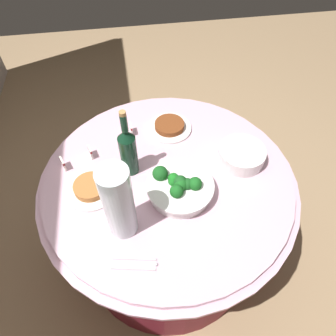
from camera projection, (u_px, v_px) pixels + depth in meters
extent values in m
plane|color=#9E7F5B|center=(168.00, 246.00, 1.89)|extent=(6.00, 6.00, 0.00)
cylinder|color=maroon|center=(168.00, 219.00, 1.63)|extent=(1.01, 1.01, 0.69)
cylinder|color=#E0B2C6|center=(168.00, 180.00, 1.35)|extent=(1.16, 1.16, 0.02)
cylinder|color=#E0B2C6|center=(168.00, 177.00, 1.33)|extent=(1.10, 1.10, 0.03)
cylinder|color=white|center=(180.00, 189.00, 1.24)|extent=(0.26, 0.26, 0.05)
cylinder|color=white|center=(180.00, 185.00, 1.22)|extent=(0.28, 0.28, 0.01)
sphere|color=#19731E|center=(173.00, 178.00, 1.22)|extent=(0.05, 0.05, 0.05)
sphere|color=#195F1E|center=(195.00, 184.00, 1.20)|extent=(0.06, 0.06, 0.06)
sphere|color=#195F1E|center=(177.00, 191.00, 1.17)|extent=(0.06, 0.06, 0.06)
sphere|color=#19561E|center=(160.00, 174.00, 1.23)|extent=(0.07, 0.07, 0.07)
sphere|color=#19521E|center=(180.00, 182.00, 1.20)|extent=(0.06, 0.06, 0.06)
sphere|color=#19511E|center=(187.00, 184.00, 1.20)|extent=(0.05, 0.05, 0.05)
sphere|color=#195E1E|center=(181.00, 184.00, 1.20)|extent=(0.06, 0.06, 0.06)
sphere|color=#19681E|center=(173.00, 181.00, 1.22)|extent=(0.04, 0.04, 0.04)
cylinder|color=white|center=(240.00, 159.00, 1.37)|extent=(0.21, 0.21, 0.01)
cylinder|color=white|center=(240.00, 158.00, 1.36)|extent=(0.21, 0.21, 0.01)
cylinder|color=white|center=(241.00, 157.00, 1.36)|extent=(0.21, 0.21, 0.01)
cylinder|color=white|center=(241.00, 155.00, 1.35)|extent=(0.21, 0.21, 0.01)
cylinder|color=white|center=(242.00, 154.00, 1.34)|extent=(0.21, 0.21, 0.01)
cylinder|color=white|center=(242.00, 152.00, 1.33)|extent=(0.21, 0.21, 0.01)
cylinder|color=white|center=(243.00, 151.00, 1.33)|extent=(0.21, 0.21, 0.01)
cylinder|color=#0F321E|center=(129.00, 155.00, 1.26)|extent=(0.07, 0.07, 0.20)
cone|color=#0F321E|center=(126.00, 135.00, 1.17)|extent=(0.07, 0.07, 0.04)
cylinder|color=#0F321E|center=(124.00, 123.00, 1.12)|extent=(0.03, 0.03, 0.08)
cylinder|color=#B2844C|center=(122.00, 113.00, 1.09)|extent=(0.03, 0.03, 0.02)
cylinder|color=silver|center=(119.00, 203.00, 1.03)|extent=(0.11, 0.11, 0.34)
sphere|color=#E5B26B|center=(123.00, 217.00, 1.14)|extent=(0.06, 0.06, 0.06)
sphere|color=#E5B26B|center=(118.00, 225.00, 1.12)|extent=(0.06, 0.06, 0.06)
sphere|color=#E5B26B|center=(128.00, 223.00, 1.12)|extent=(0.06, 0.06, 0.06)
sphere|color=#72C64C|center=(118.00, 211.00, 1.10)|extent=(0.06, 0.06, 0.06)
sphere|color=#72C64C|center=(119.00, 219.00, 1.07)|extent=(0.06, 0.06, 0.06)
sphere|color=#72C64C|center=(127.00, 213.00, 1.09)|extent=(0.06, 0.06, 0.06)
sphere|color=red|center=(114.00, 206.00, 1.05)|extent=(0.06, 0.06, 0.06)
sphere|color=red|center=(121.00, 212.00, 1.03)|extent=(0.06, 0.06, 0.06)
sphere|color=red|center=(124.00, 203.00, 1.06)|extent=(0.06, 0.06, 0.06)
sphere|color=#E5B26B|center=(111.00, 200.00, 1.00)|extent=(0.06, 0.06, 0.06)
sphere|color=#E5B26B|center=(122.00, 202.00, 1.00)|extent=(0.06, 0.06, 0.06)
sphere|color=#E5B26B|center=(119.00, 193.00, 1.02)|extent=(0.06, 0.06, 0.06)
sphere|color=#72C64C|center=(111.00, 194.00, 0.95)|extent=(0.06, 0.06, 0.06)
sphere|color=#72C64C|center=(122.00, 190.00, 0.96)|extent=(0.06, 0.06, 0.06)
sphere|color=#72C64C|center=(113.00, 185.00, 0.98)|extent=(0.06, 0.06, 0.06)
cylinder|color=silver|center=(133.00, 269.00, 1.05)|extent=(0.04, 0.16, 0.01)
cylinder|color=silver|center=(134.00, 259.00, 1.07)|extent=(0.04, 0.16, 0.01)
sphere|color=silver|center=(156.00, 265.00, 1.06)|extent=(0.01, 0.01, 0.01)
cylinder|color=white|center=(169.00, 128.00, 1.50)|extent=(0.22, 0.22, 0.01)
cylinder|color=brown|center=(169.00, 125.00, 1.49)|extent=(0.15, 0.15, 0.03)
cylinder|color=white|center=(92.00, 190.00, 1.26)|extent=(0.22, 0.22, 0.01)
cylinder|color=#B77038|center=(90.00, 187.00, 1.25)|extent=(0.14, 0.14, 0.03)
cube|color=white|center=(63.00, 164.00, 1.33)|extent=(0.05, 0.03, 0.05)
cube|color=maroon|center=(62.00, 161.00, 1.31)|extent=(0.05, 0.03, 0.01)
cube|color=white|center=(90.00, 152.00, 1.37)|extent=(0.05, 0.02, 0.05)
cube|color=maroon|center=(90.00, 149.00, 1.36)|extent=(0.05, 0.02, 0.01)
cube|color=white|center=(131.00, 129.00, 1.47)|extent=(0.05, 0.01, 0.05)
cube|color=maroon|center=(131.00, 126.00, 1.45)|extent=(0.05, 0.01, 0.01)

